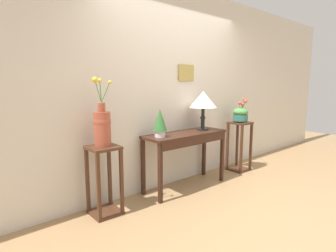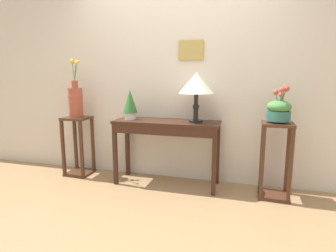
# 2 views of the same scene
# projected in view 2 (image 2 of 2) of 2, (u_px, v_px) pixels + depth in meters

# --- Properties ---
(ground_plane) EXTENTS (12.00, 12.00, 0.01)m
(ground_plane) POSITION_uv_depth(u_px,v_px,m) (139.00, 226.00, 2.49)
(ground_plane) COLOR #9E7A51
(back_wall_with_art) EXTENTS (9.00, 0.13, 2.80)m
(back_wall_with_art) POSITION_uv_depth(u_px,v_px,m) (177.00, 68.00, 3.48)
(back_wall_with_art) COLOR beige
(back_wall_with_art) RESTS_ON ground
(console_table) EXTENTS (1.25, 0.42, 0.79)m
(console_table) POSITION_uv_depth(u_px,v_px,m) (166.00, 130.00, 3.31)
(console_table) COLOR #381E14
(console_table) RESTS_ON ground
(table_lamp) EXTENTS (0.40, 0.40, 0.56)m
(table_lamp) POSITION_uv_depth(u_px,v_px,m) (196.00, 84.00, 3.15)
(table_lamp) COLOR black
(table_lamp) RESTS_ON console_table
(potted_plant_on_console) EXTENTS (0.17, 0.17, 0.36)m
(potted_plant_on_console) POSITION_uv_depth(u_px,v_px,m) (130.00, 103.00, 3.40)
(potted_plant_on_console) COLOR silver
(potted_plant_on_console) RESTS_ON console_table
(pedestal_stand_left) EXTENTS (0.32, 0.32, 0.78)m
(pedestal_stand_left) POSITION_uv_depth(u_px,v_px,m) (78.00, 146.00, 3.74)
(pedestal_stand_left) COLOR #472819
(pedestal_stand_left) RESTS_ON ground
(flower_vase_tall_left) EXTENTS (0.19, 0.19, 0.74)m
(flower_vase_tall_left) POSITION_uv_depth(u_px,v_px,m) (76.00, 99.00, 3.63)
(flower_vase_tall_left) COLOR #9E4733
(flower_vase_tall_left) RESTS_ON pedestal_stand_left
(pedestal_stand_right) EXTENTS (0.32, 0.32, 0.83)m
(pedestal_stand_right) POSITION_uv_depth(u_px,v_px,m) (275.00, 160.00, 3.02)
(pedestal_stand_right) COLOR #472819
(pedestal_stand_right) RESTS_ON ground
(planter_bowl_wide_right) EXTENTS (0.25, 0.25, 0.40)m
(planter_bowl_wide_right) POSITION_uv_depth(u_px,v_px,m) (279.00, 110.00, 2.92)
(planter_bowl_wide_right) COLOR #2D665B
(planter_bowl_wide_right) RESTS_ON pedestal_stand_right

